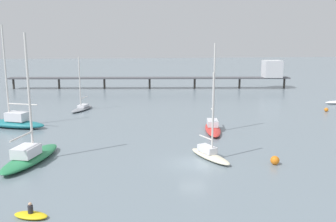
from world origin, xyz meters
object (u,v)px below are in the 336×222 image
Objects in this scene: pier at (214,73)px; sailboat_red at (213,126)px; mooring_buoy_outer at (275,160)px; sailboat_teal at (14,121)px; dinghy_yellow at (31,215)px; sailboat_green at (30,155)px; sailboat_gray at (82,107)px; sailboat_cream at (210,153)px; mooring_buoy_near at (326,110)px.

sailboat_red reaches higher than pier.
sailboat_teal is at bearing 147.01° from mooring_buoy_outer.
sailboat_green is at bearing 103.05° from dinghy_yellow.
sailboat_gray is at bearing -140.28° from pier.
sailboat_cream is 13.11× the size of mooring_buoy_near.
pier is at bearing 43.82° from sailboat_teal.
mooring_buoy_outer is at bearing -78.13° from sailboat_red.
sailboat_red is at bearing -104.35° from pier.
pier is 4.90× the size of sailboat_teal.
sailboat_green is (-31.90, -52.00, -3.01)m from pier.
mooring_buoy_near is at bearing 5.86° from sailboat_teal.
dinghy_yellow is at bearing -141.12° from mooring_buoy_near.
sailboat_teal is 35.64m from mooring_buoy_outer.
sailboat_cream is 11.58m from sailboat_red.
sailboat_gray reaches higher than dinghy_yellow.
sailboat_cream is 0.77× the size of sailboat_red.
sailboat_teal is at bearing 168.02° from sailboat_red.
mooring_buoy_outer is at bearing -98.04° from pier.
sailboat_cream reaches higher than mooring_buoy_near.
sailboat_red reaches higher than sailboat_cream.
sailboat_gray is 0.65× the size of sailboat_teal.
pier is at bearing 75.65° from sailboat_red.
pier is 56.28m from mooring_buoy_outer.
sailboat_green reaches higher than sailboat_red.
pier reaches higher than mooring_buoy_near.
mooring_buoy_near is (49.42, 5.08, -0.52)m from sailboat_teal.
sailboat_gray is at bearing 90.69° from dinghy_yellow.
dinghy_yellow is at bearing -76.95° from sailboat_green.
sailboat_red reaches higher than mooring_buoy_near.
sailboat_gray is 0.78× the size of sailboat_red.
sailboat_teal reaches higher than sailboat_cream.
sailboat_teal is at bearing 144.78° from sailboat_cream.
sailboat_red is 28.73m from dinghy_yellow.
sailboat_cream is at bearing -105.55° from sailboat_red.
sailboat_green is 14.45× the size of mooring_buoy_outer.
pier is at bearing 110.55° from mooring_buoy_near.
sailboat_green is 18.72× the size of mooring_buoy_near.
mooring_buoy_outer is (5.98, -2.52, -0.19)m from sailboat_cream.
pier reaches higher than dinghy_yellow.
sailboat_gray is 13.39× the size of mooring_buoy_near.
pier reaches higher than mooring_buoy_outer.
mooring_buoy_near is (40.78, 32.89, 0.12)m from dinghy_yellow.
sailboat_cream reaches higher than mooring_buoy_outer.
sailboat_red is at bearing 50.23° from dinghy_yellow.
sailboat_cream is at bearing 35.58° from dinghy_yellow.
mooring_buoy_outer is at bearing -128.58° from mooring_buoy_near.
sailboat_gray is 3.40× the size of dinghy_yellow.
sailboat_gray is 10.34× the size of mooring_buoy_outer.
sailboat_red is at bearing 101.87° from mooring_buoy_outer.
dinghy_yellow is at bearing -144.42° from sailboat_cream.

